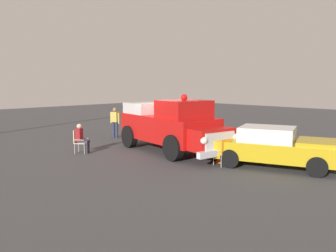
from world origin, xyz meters
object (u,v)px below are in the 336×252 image
object	(u,v)px
lawn_chair_near_truck	(79,140)
traffic_cone	(221,155)
lawn_chair_spare	(224,151)
classic_hot_rod	(276,147)
spectator_standing	(115,120)
spectator_seated	(81,137)
vintage_fire_truck	(171,125)
lawn_chair_by_car	(244,143)

from	to	relation	value
lawn_chair_near_truck	traffic_cone	xyz separation A→B (m)	(-5.47, -2.94, -0.28)
lawn_chair_spare	traffic_cone	world-z (taller)	lawn_chair_spare
classic_hot_rod	spectator_standing	distance (m)	9.64
spectator_seated	traffic_cone	distance (m)	6.09
lawn_chair_spare	lawn_chair_near_truck	bearing A→B (deg)	23.06
lawn_chair_near_truck	traffic_cone	size ratio (longest dim) A/B	1.61
classic_hot_rod	lawn_chair_spare	bearing A→B (deg)	41.87
lawn_chair_near_truck	lawn_chair_spare	bearing A→B (deg)	-156.94
classic_hot_rod	lawn_chair_spare	size ratio (longest dim) A/B	4.64
vintage_fire_truck	classic_hot_rod	size ratio (longest dim) A/B	1.32
lawn_chair_near_truck	lawn_chair_spare	distance (m)	6.43
lawn_chair_near_truck	spectator_standing	bearing A→B (deg)	-57.71
lawn_chair_near_truck	spectator_standing	xyz separation A→B (m)	(2.32, -3.67, 0.37)
spectator_standing	traffic_cone	distance (m)	7.85
vintage_fire_truck	spectator_seated	distance (m)	3.95
lawn_chair_by_car	classic_hot_rod	bearing A→B (deg)	162.45
lawn_chair_near_truck	traffic_cone	distance (m)	6.22
lawn_chair_spare	spectator_standing	distance (m)	8.33
lawn_chair_near_truck	spectator_seated	bearing A→B (deg)	-142.67
vintage_fire_truck	lawn_chair_by_car	xyz separation A→B (m)	(-2.98, -1.24, -0.61)
classic_hot_rod	lawn_chair_near_truck	xyz separation A→B (m)	(7.32, 3.78, -0.16)
vintage_fire_truck	lawn_chair_near_truck	xyz separation A→B (m)	(2.64, 3.07, -0.61)
spectator_seated	lawn_chair_by_car	bearing A→B (deg)	-142.49
classic_hot_rod	lawn_chair_by_car	world-z (taller)	classic_hot_rod
lawn_chair_near_truck	lawn_chair_by_car	distance (m)	7.08
lawn_chair_by_car	lawn_chair_spare	size ratio (longest dim) A/B	1.00
vintage_fire_truck	spectator_standing	distance (m)	5.00
vintage_fire_truck	lawn_chair_spare	distance (m)	3.38
lawn_chair_near_truck	lawn_chair_by_car	bearing A→B (deg)	-142.49
vintage_fire_truck	lawn_chair_by_car	bearing A→B (deg)	-157.39
lawn_chair_spare	traffic_cone	bearing A→B (deg)	-43.09
vintage_fire_truck	lawn_chair_by_car	world-z (taller)	vintage_fire_truck
spectator_seated	spectator_standing	distance (m)	4.34
classic_hot_rod	traffic_cone	xyz separation A→B (m)	(1.85, 0.84, -0.44)
lawn_chair_by_car	traffic_cone	size ratio (longest dim) A/B	1.61
classic_hot_rod	lawn_chair_by_car	bearing A→B (deg)	-17.55
vintage_fire_truck	spectator_standing	xyz separation A→B (m)	(4.96, -0.60, -0.23)
lawn_chair_by_car	spectator_seated	world-z (taller)	spectator_seated
lawn_chair_by_car	lawn_chair_spare	distance (m)	1.82
spectator_standing	lawn_chair_spare	bearing A→B (deg)	172.07
lawn_chair_spare	spectator_seated	world-z (taller)	spectator_seated
lawn_chair_near_truck	vintage_fire_truck	bearing A→B (deg)	-130.67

